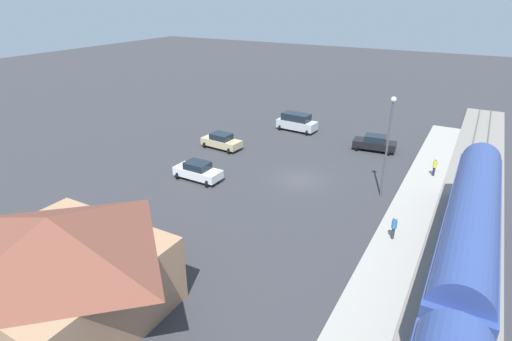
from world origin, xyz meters
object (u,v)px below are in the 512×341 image
light_pole_near_platform (389,137)px  pedestrian_waiting_far (394,226)px  pedestrian_on_platform (435,166)px  suv_silver (297,122)px  sedan_tan (221,141)px  sedan_white (198,171)px  sedan_black (375,143)px  station_building (58,267)px

light_pole_near_platform → pedestrian_waiting_far: bearing=109.7°
light_pole_near_platform → pedestrian_on_platform: bearing=-119.8°
pedestrian_on_platform → suv_silver: bearing=-22.1°
pedestrian_on_platform → sedan_tan: 21.79m
pedestrian_on_platform → sedan_white: bearing=30.0°
sedan_white → pedestrian_on_platform: bearing=-150.0°
pedestrian_on_platform → pedestrian_waiting_far: 12.66m
suv_silver → sedan_white: 17.89m
sedan_tan → light_pole_near_platform: size_ratio=0.54×
sedan_white → light_pole_near_platform: bearing=-162.0°
sedan_black → sedan_white: same height
suv_silver → light_pole_near_platform: size_ratio=0.59×
station_building → sedan_black: station_building is taller
pedestrian_on_platform → suv_silver: (16.95, -6.87, -0.13)m
station_building → sedan_white: bearing=-76.0°
pedestrian_on_platform → pedestrian_waiting_far: (0.97, 12.62, 0.00)m
pedestrian_waiting_far → light_pole_near_platform: 8.21m
pedestrian_on_platform → sedan_tan: (21.58, 3.01, -0.40)m
suv_silver → sedan_tan: bearing=64.9°
suv_silver → light_pole_near_platform: 19.09m
suv_silver → sedan_black: suv_silver is taller
sedan_black → pedestrian_waiting_far: bearing=108.2°
pedestrian_waiting_far → suv_silver: suv_silver is taller
pedestrian_waiting_far → sedan_white: bearing=-5.4°
station_building → sedan_black: size_ratio=2.18×
suv_silver → light_pole_near_platform: (-13.57, 12.76, 4.16)m
station_building → pedestrian_waiting_far: bearing=-131.1°
pedestrian_waiting_far → light_pole_near_platform: (2.41, -6.73, 4.03)m
sedan_white → pedestrian_waiting_far: bearing=174.6°
pedestrian_on_platform → sedan_tan: pedestrian_on_platform is taller
pedestrian_waiting_far → sedan_tan: pedestrian_waiting_far is taller
sedan_black → light_pole_near_platform: bearing=107.3°
pedestrian_on_platform → suv_silver: 18.29m
pedestrian_waiting_far → sedan_black: size_ratio=0.37×
pedestrian_on_platform → light_pole_near_platform: size_ratio=0.20×
suv_silver → sedan_black: size_ratio=1.08×
sedan_white → sedan_tan: bearing=-71.2°
station_building → sedan_white: size_ratio=2.24×
light_pole_near_platform → sedan_black: bearing=-72.7°
suv_silver → sedan_black: (-10.27, 2.20, -0.27)m
sedan_tan → sedan_white: size_ratio=1.02×
pedestrian_on_platform → sedan_black: bearing=-35.0°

